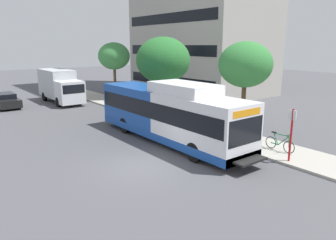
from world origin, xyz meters
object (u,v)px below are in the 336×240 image
box_truck_background (60,85)px  street_tree_far_block (114,56)px  parked_car_far_lane (6,100)px  street_tree_near_stop (245,65)px  bicycle_parked (280,143)px  transit_bus (169,114)px  street_tree_mid_block (163,60)px  bus_stop_sign_pole (291,131)px

box_truck_background → street_tree_far_block: bearing=-21.5°
street_tree_far_block → parked_car_far_lane: street_tree_far_block is taller
street_tree_near_stop → parked_car_far_lane: 22.28m
bicycle_parked → street_tree_near_stop: bearing=72.7°
transit_bus → street_tree_mid_block: 7.81m
street_tree_mid_block → parked_car_far_lane: street_tree_mid_block is taller
parked_car_far_lane → street_tree_far_block: bearing=-14.3°
bicycle_parked → box_truck_background: box_truck_background is taller
street_tree_far_block → parked_car_far_lane: (-10.06, 2.57, -3.88)m
street_tree_far_block → parked_car_far_lane: size_ratio=1.29×
transit_bus → bus_stop_sign_pole: size_ratio=4.71×
bicycle_parked → street_tree_mid_block: 12.08m
parked_car_far_lane → box_truck_background: box_truck_background is taller
transit_bus → street_tree_near_stop: size_ratio=2.12×
street_tree_mid_block → bus_stop_sign_pole: bearing=-97.9°
bus_stop_sign_pole → bicycle_parked: size_ratio=1.48×
street_tree_far_block → street_tree_mid_block: bearing=-93.2°
bus_stop_sign_pole → bicycle_parked: 1.89m
parked_car_far_lane → box_truck_background: bearing=-6.3°
bicycle_parked → box_truck_background: 22.86m
bus_stop_sign_pole → box_truck_background: 23.86m
transit_bus → parked_car_far_lane: size_ratio=2.72×
bicycle_parked → street_tree_far_block: 20.91m
bicycle_parked → box_truck_background: (-3.86, 22.50, 1.18)m
street_tree_mid_block → bicycle_parked: bearing=-93.8°
street_tree_far_block → box_truck_background: (-5.12, 2.02, -2.80)m
transit_bus → parked_car_far_lane: transit_bus is taller
transit_bus → street_tree_near_stop: 5.58m
bicycle_parked → box_truck_background: bearing=99.7°
street_tree_mid_block → parked_car_far_lane: bearing=129.3°
street_tree_far_block → transit_bus: bearing=-107.0°
bus_stop_sign_pole → street_tree_mid_block: size_ratio=0.42×
bus_stop_sign_pole → transit_bus: bearing=109.8°
street_tree_mid_block → transit_bus: bearing=-124.3°
bus_stop_sign_pole → street_tree_mid_block: (1.75, 12.59, 2.84)m
transit_bus → box_truck_background: transit_bus is taller
street_tree_near_stop → street_tree_far_block: size_ratio=1.00×
transit_bus → box_truck_background: (-0.51, 17.13, 0.04)m
bicycle_parked → parked_car_far_lane: 24.67m
street_tree_mid_block → parked_car_far_lane: (-9.55, 11.65, -3.82)m
transit_bus → street_tree_far_block: 16.05m
bus_stop_sign_pole → street_tree_far_block: street_tree_far_block is taller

